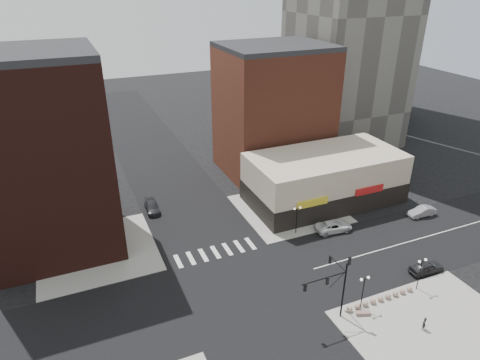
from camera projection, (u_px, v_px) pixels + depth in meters
ground at (240, 290)px, 49.99m from camera, size 240.00×240.00×0.00m
road_ew at (240, 290)px, 49.98m from camera, size 200.00×14.00×0.02m
road_ns at (240, 290)px, 49.98m from camera, size 14.00×200.00×0.02m
sidewalk_nw at (98, 251)px, 56.82m from camera, size 15.00×15.00×0.12m
sidewalk_ne at (289, 209)px, 67.09m from camera, size 15.00×15.00×0.12m
sidewalk_se at (436, 332)px, 44.04m from camera, size 18.00×14.00×0.12m
building_nw at (42, 160)px, 53.11m from camera, size 16.00×15.00×25.00m
building_ne_midrise at (273, 112)px, 76.31m from camera, size 18.00×15.00×22.00m
building_ne_row at (324, 182)px, 68.38m from camera, size 24.20×12.20×8.00m
traffic_signal at (335, 280)px, 43.90m from camera, size 5.59×3.09×7.77m
street_lamp_se_a at (364, 285)px, 45.82m from camera, size 1.22×0.32×4.16m
street_lamp_se_b at (421, 267)px, 48.66m from camera, size 1.22×0.32×4.16m
street_lamp_ne at (297, 213)px, 59.41m from camera, size 1.22×0.32×4.16m
bollard_row at (380, 298)px, 48.02m from camera, size 9.05×0.65×0.65m
white_suv at (334, 226)px, 61.16m from camera, size 5.62×3.01×1.50m
dark_sedan_east at (426, 267)px, 52.61m from camera, size 4.52×2.03×1.51m
silver_sedan at (422, 212)px, 64.97m from camera, size 4.49×1.77×1.46m
dark_sedan_north at (152, 207)px, 66.26m from camera, size 2.13×4.87×1.39m
pedestrian at (424, 324)px, 44.00m from camera, size 0.67×0.61×1.53m
stone_bench at (363, 313)px, 46.12m from camera, size 1.69×1.04×0.38m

